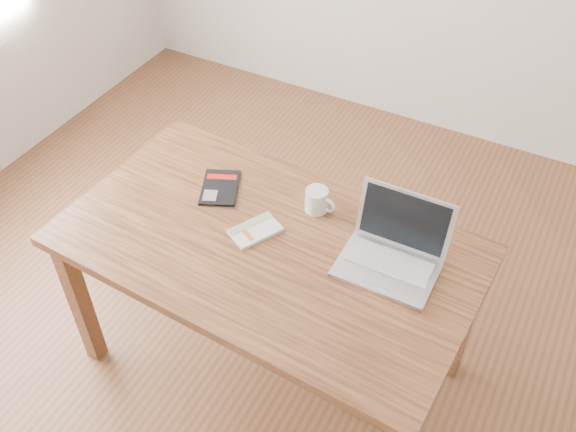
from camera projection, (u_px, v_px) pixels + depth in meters
The scene contains 6 objects.
room at pixel (238, 85), 1.93m from camera, with size 4.04×4.04×2.70m.
desk at pixel (268, 259), 2.36m from camera, with size 1.54×0.93×0.75m.
white_guidebook at pixel (256, 231), 2.33m from camera, with size 0.18×0.21×0.02m.
black_guidebook at pixel (220, 187), 2.50m from camera, with size 0.21×0.25×0.01m.
laptop at pixel (393, 251), 2.19m from camera, with size 0.34×0.29×0.23m.
coffee_mug at pixel (317, 200), 2.39m from camera, with size 0.12×0.09×0.09m.
Camera 1 is at (0.85, -1.40, 2.40)m, focal length 40.00 mm.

